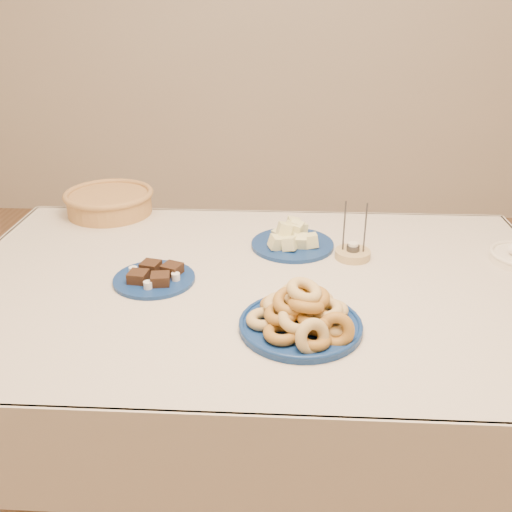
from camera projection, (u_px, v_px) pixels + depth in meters
name	position (u px, v px, depth m)	size (l,w,h in m)	color
ground	(257.00, 480.00, 1.90)	(5.00, 5.00, 0.00)	brown
dining_table	(257.00, 314.00, 1.63)	(1.71, 1.11, 0.75)	brown
donut_platter	(302.00, 316.00, 1.34)	(0.38, 0.38, 0.13)	navy
melon_plate	(292.00, 240.00, 1.79)	(0.31, 0.31, 0.09)	navy
brownie_plate	(155.00, 277.00, 1.58)	(0.23, 0.23, 0.04)	navy
wicker_basket	(109.00, 201.00, 2.05)	(0.42, 0.42, 0.08)	olive
candle_holder	(353.00, 253.00, 1.71)	(0.13, 0.13, 0.18)	tan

